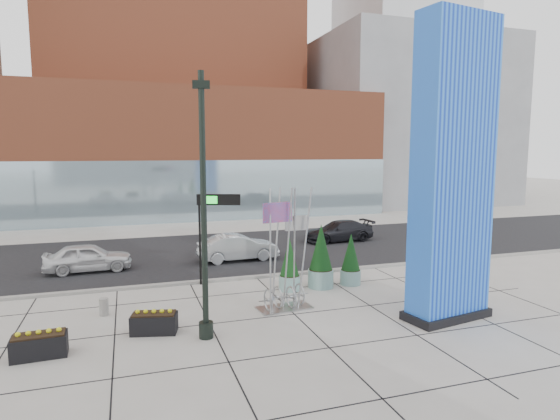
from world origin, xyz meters
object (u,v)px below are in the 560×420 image
object	(u,v)px
car_white_west	(88,258)
car_silver_mid	(238,248)
overhead_street_sign	(215,207)
concrete_bollard	(104,307)
public_art_sculpture	(285,277)
lamp_post	(204,233)
blue_pylon	(452,176)

from	to	relation	value
car_white_west	car_silver_mid	distance (m)	7.32
overhead_street_sign	concrete_bollard	bearing A→B (deg)	-129.59
public_art_sculpture	car_silver_mid	world-z (taller)	public_art_sculpture
overhead_street_sign	car_silver_mid	bearing A→B (deg)	82.37
lamp_post	car_silver_mid	xyz separation A→B (m)	(3.28, 9.75, -2.60)
public_art_sculpture	car_white_west	size ratio (longest dim) A/B	1.12
concrete_bollard	lamp_post	bearing A→B (deg)	-45.35
overhead_street_sign	car_silver_mid	world-z (taller)	overhead_street_sign
lamp_post	concrete_bollard	distance (m)	5.30
concrete_bollard	car_white_west	distance (m)	6.73
lamp_post	concrete_bollard	bearing A→B (deg)	134.65
public_art_sculpture	car_white_west	world-z (taller)	public_art_sculpture
lamp_post	public_art_sculpture	world-z (taller)	lamp_post
concrete_bollard	car_silver_mid	size ratio (longest dim) A/B	0.15
car_white_west	car_silver_mid	bearing A→B (deg)	-92.13
overhead_street_sign	car_white_west	bearing A→B (deg)	163.15
concrete_bollard	car_silver_mid	xyz separation A→B (m)	(6.36, 6.63, 0.38)
car_white_west	car_silver_mid	size ratio (longest dim) A/B	0.95
concrete_bollard	public_art_sculpture	bearing A→B (deg)	-11.87
lamp_post	car_silver_mid	world-z (taller)	lamp_post
blue_pylon	concrete_bollard	bearing A→B (deg)	150.59
concrete_bollard	overhead_street_sign	xyz separation A→B (m)	(4.49, 2.80, 3.06)
public_art_sculpture	concrete_bollard	bearing A→B (deg)	162.17
public_art_sculpture	concrete_bollard	size ratio (longest dim) A/B	7.28
blue_pylon	overhead_street_sign	world-z (taller)	blue_pylon
car_silver_mid	car_white_west	bearing A→B (deg)	87.32
overhead_street_sign	blue_pylon	bearing A→B (deg)	-26.52
lamp_post	overhead_street_sign	world-z (taller)	lamp_post
car_silver_mid	concrete_bollard	bearing A→B (deg)	133.68
lamp_post	car_silver_mid	size ratio (longest dim) A/B	1.92
blue_pylon	car_silver_mid	bearing A→B (deg)	104.81
blue_pylon	car_silver_mid	world-z (taller)	blue_pylon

